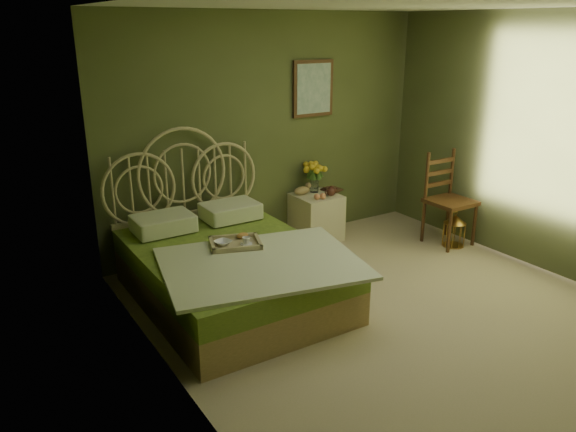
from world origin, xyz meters
TOP-DOWN VIEW (x-y plane):
  - floor at (0.00, 0.00)m, footprint 4.50×4.50m
  - ceiling at (0.00, 0.00)m, footprint 4.50×4.50m
  - wall_back at (0.00, 2.25)m, footprint 4.00×0.00m
  - wall_left at (-2.00, 0.00)m, footprint 0.00×4.50m
  - wall_right at (2.00, 0.00)m, footprint 0.00×4.50m
  - wall_art at (0.57, 2.22)m, footprint 0.54×0.04m
  - bed at (-1.10, 1.15)m, footprint 1.86×2.35m
  - nightstand at (0.48, 1.99)m, footprint 0.50×0.50m
  - chair at (1.70, 1.13)m, footprint 0.48×0.48m
  - birdcage at (1.70, 0.94)m, footprint 0.25×0.25m
  - book_lower at (0.65, 2.00)m, footprint 0.24×0.27m
  - book_upper at (0.65, 2.00)m, footprint 0.16×0.21m
  - cereal_bowl at (-1.16, 1.12)m, footprint 0.19×0.19m
  - coffee_cup at (-0.98, 1.01)m, footprint 0.09×0.09m

SIDE VIEW (x-z plane):
  - floor at x=0.00m, z-range 0.00..0.00m
  - birdcage at x=1.70m, z-range 0.00..0.37m
  - bed at x=-1.10m, z-range -0.41..1.05m
  - nightstand at x=0.48m, z-range -0.14..0.84m
  - book_lower at x=0.65m, z-range 0.55..0.57m
  - cereal_bowl at x=-1.16m, z-range 0.56..0.60m
  - book_upper at x=0.65m, z-range 0.57..0.59m
  - coffee_cup at x=-0.98m, z-range 0.56..0.63m
  - chair at x=1.70m, z-range 0.06..1.13m
  - wall_back at x=0.00m, z-range -0.70..3.30m
  - wall_left at x=-2.00m, z-range -0.95..3.55m
  - wall_right at x=2.00m, z-range -0.95..3.55m
  - wall_art at x=0.57m, z-range 1.43..2.07m
  - ceiling at x=0.00m, z-range 2.60..2.60m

